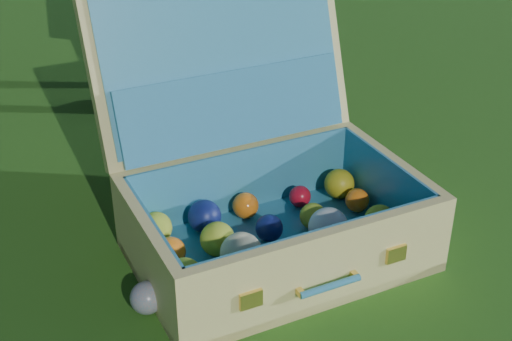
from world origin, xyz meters
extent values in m
plane|color=#215114|center=(0.00, 0.00, 0.00)|extent=(60.00, 60.00, 0.00)
sphere|color=teal|center=(-0.43, -0.15, 0.04)|extent=(0.08, 0.08, 0.08)
cube|color=#D9CA75|center=(-0.07, -0.15, 0.01)|extent=(0.75, 0.56, 0.03)
cube|color=#D9CA75|center=(-0.10, -0.36, 0.10)|extent=(0.68, 0.13, 0.21)
cube|color=#D9CA75|center=(-0.03, 0.07, 0.10)|extent=(0.68, 0.13, 0.21)
cube|color=#D9CA75|center=(-0.40, -0.10, 0.10)|extent=(0.09, 0.41, 0.21)
cube|color=#D9CA75|center=(0.26, -0.20, 0.10)|extent=(0.09, 0.41, 0.21)
cube|color=teal|center=(-0.07, -0.15, 0.03)|extent=(0.69, 0.50, 0.01)
cube|color=teal|center=(-0.10, -0.35, 0.12)|extent=(0.63, 0.11, 0.18)
cube|color=teal|center=(-0.04, 0.05, 0.12)|extent=(0.63, 0.11, 0.18)
cube|color=teal|center=(-0.38, -0.10, 0.12)|extent=(0.07, 0.40, 0.18)
cube|color=teal|center=(0.24, -0.20, 0.12)|extent=(0.07, 0.40, 0.18)
cube|color=#D9CA75|center=(-0.02, 0.17, 0.42)|extent=(0.71, 0.30, 0.45)
cube|color=teal|center=(-0.02, 0.15, 0.42)|extent=(0.65, 0.24, 0.39)
cube|color=teal|center=(-0.03, 0.10, 0.31)|extent=(0.62, 0.18, 0.19)
cube|color=#F2C659|center=(-0.29, -0.35, 0.10)|extent=(0.05, 0.02, 0.04)
cube|color=#F2C659|center=(0.08, -0.41, 0.10)|extent=(0.05, 0.02, 0.04)
cylinder|color=teal|center=(-0.11, -0.39, 0.09)|extent=(0.15, 0.04, 0.02)
cube|color=#F2C659|center=(-0.17, -0.37, 0.09)|extent=(0.02, 0.02, 0.01)
cube|color=#F2C659|center=(-0.04, -0.40, 0.09)|extent=(0.02, 0.02, 0.01)
sphere|color=gold|center=(-0.35, -0.26, 0.07)|extent=(0.08, 0.08, 0.08)
sphere|color=silver|center=(-0.22, -0.26, 0.07)|extent=(0.07, 0.07, 0.07)
sphere|color=#AEBD2E|center=(-0.09, -0.30, 0.07)|extent=(0.08, 0.08, 0.08)
sphere|color=beige|center=(0.05, -0.31, 0.07)|extent=(0.07, 0.07, 0.07)
sphere|color=silver|center=(0.18, -0.34, 0.09)|extent=(0.11, 0.11, 0.11)
sphere|color=#AEBD2E|center=(-0.34, -0.17, 0.07)|extent=(0.08, 0.08, 0.08)
sphere|color=beige|center=(-0.20, -0.18, 0.08)|extent=(0.10, 0.10, 0.10)
sphere|color=red|center=(-0.08, -0.19, 0.06)|extent=(0.05, 0.05, 0.05)
sphere|color=silver|center=(0.04, -0.21, 0.08)|extent=(0.10, 0.10, 0.10)
sphere|color=#AEBD2E|center=(0.18, -0.25, 0.07)|extent=(0.08, 0.08, 0.08)
sphere|color=orange|center=(-0.32, -0.06, 0.07)|extent=(0.07, 0.07, 0.07)
sphere|color=#AEBD2E|center=(-0.20, -0.09, 0.07)|extent=(0.09, 0.09, 0.09)
sphere|color=#101951|center=(-0.07, -0.11, 0.07)|extent=(0.07, 0.07, 0.07)
sphere|color=#AEBD2E|center=(0.06, -0.13, 0.07)|extent=(0.07, 0.07, 0.07)
sphere|color=orange|center=(0.21, -0.13, 0.06)|extent=(0.06, 0.06, 0.06)
sphere|color=#AEBD2E|center=(-0.30, 0.04, 0.07)|extent=(0.08, 0.08, 0.08)
sphere|color=#101951|center=(-0.18, 0.02, 0.08)|extent=(0.09, 0.09, 0.09)
sphere|color=orange|center=(-0.06, 0.01, 0.07)|extent=(0.07, 0.07, 0.07)
sphere|color=red|center=(0.10, -0.03, 0.06)|extent=(0.06, 0.06, 0.06)
sphere|color=gold|center=(0.21, -0.05, 0.07)|extent=(0.08, 0.08, 0.08)
camera|label=1|loc=(-0.94, -1.31, 1.06)|focal=50.00mm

